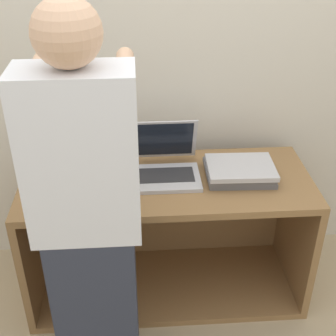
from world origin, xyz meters
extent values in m
plane|color=tan|center=(0.00, 0.00, 0.00)|extent=(12.00, 12.00, 0.00)
cube|color=beige|center=(0.00, 0.69, 1.20)|extent=(8.00, 0.05, 2.40)
cube|color=olive|center=(0.00, 0.29, 0.69)|extent=(1.42, 0.58, 0.04)
cube|color=olive|center=(0.00, 0.29, 0.02)|extent=(1.42, 0.58, 0.04)
cube|color=olive|center=(-0.69, 0.29, 0.35)|extent=(0.04, 0.58, 0.64)
cube|color=olive|center=(0.69, 0.29, 0.35)|extent=(0.04, 0.58, 0.64)
cube|color=olive|center=(0.00, 0.57, 0.35)|extent=(1.35, 0.04, 0.64)
cube|color=#B7B7BC|center=(0.00, 0.29, 0.72)|extent=(0.32, 0.25, 0.02)
cube|color=#28282B|center=(0.00, 0.30, 0.73)|extent=(0.27, 0.14, 0.00)
cube|color=#B7B7BC|center=(0.00, 0.46, 0.84)|extent=(0.32, 0.09, 0.24)
cube|color=black|center=(0.00, 0.45, 0.84)|extent=(0.29, 0.07, 0.21)
cube|color=slate|center=(-0.35, 0.29, 0.72)|extent=(0.33, 0.26, 0.02)
cube|color=#232326|center=(-0.36, 0.29, 0.74)|extent=(0.33, 0.25, 0.02)
cube|color=#B7B7BC|center=(-0.35, 0.29, 0.77)|extent=(0.33, 0.26, 0.02)
cube|color=slate|center=(0.36, 0.30, 0.72)|extent=(0.33, 0.26, 0.02)
cube|color=slate|center=(0.35, 0.30, 0.74)|extent=(0.33, 0.25, 0.02)
cube|color=#B7B7BC|center=(0.36, 0.28, 0.77)|extent=(0.33, 0.26, 0.02)
cube|color=#2D3342|center=(-0.33, -0.21, 0.41)|extent=(0.34, 0.20, 0.81)
cube|color=white|center=(-0.33, -0.21, 1.13)|extent=(0.40, 0.20, 0.64)
sphere|color=#DBAD89|center=(-0.33, -0.21, 1.56)|extent=(0.22, 0.22, 0.22)
cylinder|color=#DBAD89|center=(-0.49, 0.05, 1.36)|extent=(0.07, 0.32, 0.07)
cylinder|color=#DBAD89|center=(-0.17, 0.05, 1.36)|extent=(0.07, 0.32, 0.07)
cube|color=red|center=(-0.35, 0.23, 0.78)|extent=(0.06, 0.02, 0.01)
camera|label=1|loc=(-0.13, -1.62, 1.94)|focal=50.00mm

